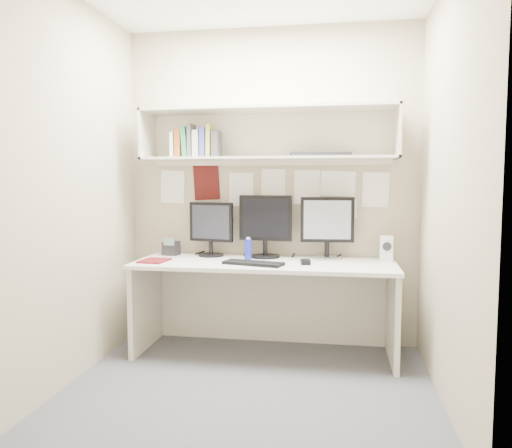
% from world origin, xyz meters
% --- Properties ---
extents(floor, '(2.40, 2.00, 0.01)m').
position_xyz_m(floor, '(0.00, 0.00, 0.00)').
color(floor, '#45454A').
rests_on(floor, ground).
extents(wall_back, '(2.40, 0.02, 2.60)m').
position_xyz_m(wall_back, '(0.00, 1.00, 1.30)').
color(wall_back, tan).
rests_on(wall_back, ground).
extents(wall_front, '(2.40, 0.02, 2.60)m').
position_xyz_m(wall_front, '(0.00, -1.00, 1.30)').
color(wall_front, tan).
rests_on(wall_front, ground).
extents(wall_left, '(0.02, 2.00, 2.60)m').
position_xyz_m(wall_left, '(-1.20, 0.00, 1.30)').
color(wall_left, tan).
rests_on(wall_left, ground).
extents(wall_right, '(0.02, 2.00, 2.60)m').
position_xyz_m(wall_right, '(1.20, 0.00, 1.30)').
color(wall_right, tan).
rests_on(wall_right, ground).
extents(desk, '(2.00, 0.70, 0.73)m').
position_xyz_m(desk, '(0.00, 0.65, 0.37)').
color(desk, silver).
rests_on(desk, floor).
extents(overhead_hutch, '(2.00, 0.38, 0.40)m').
position_xyz_m(overhead_hutch, '(0.00, 0.86, 1.72)').
color(overhead_hutch, beige).
rests_on(overhead_hutch, wall_back).
extents(pinned_papers, '(1.92, 0.01, 0.48)m').
position_xyz_m(pinned_papers, '(0.00, 0.99, 1.25)').
color(pinned_papers, white).
rests_on(pinned_papers, wall_back).
extents(monitor_left, '(0.38, 0.21, 0.45)m').
position_xyz_m(monitor_left, '(-0.48, 0.87, 0.97)').
color(monitor_left, black).
rests_on(monitor_left, desk).
extents(monitor_center, '(0.44, 0.24, 0.51)m').
position_xyz_m(monitor_center, '(-0.03, 0.87, 1.00)').
color(monitor_center, black).
rests_on(monitor_center, desk).
extents(monitor_right, '(0.42, 0.23, 0.49)m').
position_xyz_m(monitor_right, '(0.47, 0.87, 1.00)').
color(monitor_right, '#A5A5AA').
rests_on(monitor_right, desk).
extents(keyboard, '(0.47, 0.27, 0.02)m').
position_xyz_m(keyboard, '(-0.06, 0.50, 0.74)').
color(keyboard, black).
rests_on(keyboard, desk).
extents(mouse, '(0.09, 0.12, 0.03)m').
position_xyz_m(mouse, '(0.32, 0.58, 0.75)').
color(mouse, black).
rests_on(mouse, desk).
extents(speaker, '(0.10, 0.11, 0.20)m').
position_xyz_m(speaker, '(0.93, 0.85, 0.83)').
color(speaker, silver).
rests_on(speaker, desk).
extents(blue_bottle, '(0.06, 0.06, 0.18)m').
position_xyz_m(blue_bottle, '(-0.15, 0.75, 0.81)').
color(blue_bottle, '#162497').
rests_on(blue_bottle, desk).
extents(maroon_notebook, '(0.22, 0.26, 0.01)m').
position_xyz_m(maroon_notebook, '(-0.84, 0.51, 0.74)').
color(maroon_notebook, '#5B0F15').
rests_on(maroon_notebook, desk).
extents(desk_phone, '(0.14, 0.13, 0.15)m').
position_xyz_m(desk_phone, '(-0.82, 0.86, 0.79)').
color(desk_phone, black).
rests_on(desk_phone, desk).
extents(book_stack, '(0.39, 0.16, 0.26)m').
position_xyz_m(book_stack, '(-0.58, 0.80, 1.65)').
color(book_stack, silver).
rests_on(book_stack, overhead_hutch).
extents(hutch_tray, '(0.49, 0.25, 0.03)m').
position_xyz_m(hutch_tray, '(0.41, 0.84, 1.56)').
color(hutch_tray, black).
rests_on(hutch_tray, overhead_hutch).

